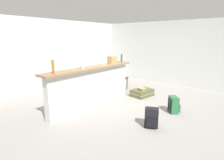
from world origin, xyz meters
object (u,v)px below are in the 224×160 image
(suitcase_flat_olive, at_px, (142,93))
(bottle_green, at_px, (122,58))
(grocery_bag, at_px, (112,60))
(dining_chair_near_partition, at_px, (119,76))
(dining_table, at_px, (108,70))
(book_stack, at_px, (142,88))
(bottle_amber, at_px, (53,67))
(backpack_green, at_px, (174,105))
(bottle_white, at_px, (82,64))
(backpack_black, at_px, (151,118))
(bottle_clear, at_px, (104,61))

(suitcase_flat_olive, bearing_deg, bottle_green, 131.05)
(grocery_bag, height_order, dining_chair_near_partition, grocery_bag)
(dining_table, bearing_deg, book_stack, -96.84)
(bottle_amber, height_order, grocery_bag, bottle_amber)
(bottle_amber, distance_m, backpack_green, 3.04)
(grocery_bag, distance_m, backpack_green, 2.16)
(bottle_green, bearing_deg, dining_chair_near_partition, 41.31)
(bottle_amber, bearing_deg, bottle_white, -2.23)
(bottle_green, relative_size, backpack_green, 0.60)
(bottle_amber, height_order, suitcase_flat_olive, bottle_amber)
(backpack_green, height_order, book_stack, backpack_green)
(dining_table, height_order, backpack_black, dining_table)
(dining_chair_near_partition, distance_m, backpack_green, 2.53)
(backpack_green, bearing_deg, grocery_bag, 94.15)
(grocery_bag, bearing_deg, backpack_green, -85.85)
(dining_chair_near_partition, bearing_deg, backpack_black, -129.83)
(dining_chair_near_partition, bearing_deg, bottle_amber, -170.24)
(bottle_white, xyz_separation_m, book_stack, (2.08, -0.48, -0.99))
(backpack_black, distance_m, backpack_green, 1.06)
(backpack_green, bearing_deg, dining_table, 73.24)
(backpack_green, bearing_deg, suitcase_flat_olive, 62.13)
(grocery_bag, distance_m, book_stack, 1.39)
(bottle_clear, relative_size, suitcase_flat_olive, 0.26)
(bottle_amber, bearing_deg, suitcase_flat_olive, -10.48)
(suitcase_flat_olive, xyz_separation_m, backpack_black, (-1.75, -1.24, 0.09))
(dining_table, xyz_separation_m, dining_chair_near_partition, (-0.04, -0.60, -0.13))
(bottle_clear, distance_m, backpack_black, 2.15)
(bottle_clear, xyz_separation_m, backpack_black, (-0.54, -1.82, -1.02))
(backpack_black, bearing_deg, dining_chair_near_partition, 50.17)
(bottle_amber, distance_m, dining_chair_near_partition, 3.17)
(bottle_amber, xyz_separation_m, dining_table, (3.08, 1.12, -0.61))
(bottle_green, relative_size, backpack_black, 0.60)
(book_stack, bearing_deg, bottle_clear, 155.54)
(suitcase_flat_olive, distance_m, book_stack, 0.15)
(bottle_green, xyz_separation_m, dining_table, (0.65, 1.14, -0.58))
(bottle_amber, relative_size, bottle_clear, 1.30)
(grocery_bag, bearing_deg, bottle_white, -175.87)
(bottle_clear, xyz_separation_m, suitcase_flat_olive, (1.22, -0.58, -1.11))
(bottle_clear, height_order, suitcase_flat_olive, bottle_clear)
(bottle_white, xyz_separation_m, bottle_green, (1.63, 0.02, -0.01))
(dining_table, bearing_deg, bottle_white, -153.19)
(bottle_amber, distance_m, bottle_white, 0.80)
(dining_chair_near_partition, bearing_deg, bottle_green, -138.69)
(bottle_amber, height_order, backpack_green, bottle_amber)
(bottle_amber, bearing_deg, backpack_black, -57.63)
(backpack_black, height_order, book_stack, backpack_black)
(dining_chair_near_partition, xyz_separation_m, backpack_green, (-0.85, -2.36, -0.31))
(bottle_white, distance_m, grocery_bag, 1.25)
(bottle_amber, relative_size, dining_table, 0.27)
(bottle_clear, height_order, book_stack, bottle_clear)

